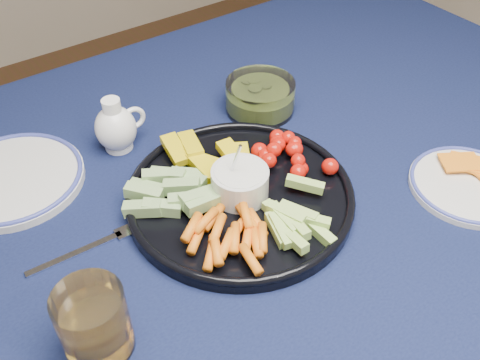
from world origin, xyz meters
TOP-DOWN VIEW (x-y plane):
  - dining_table at (0.00, 0.00)m, footprint 1.67×1.07m
  - crudite_platter at (0.01, -0.02)m, footprint 0.36×0.36m
  - creamer_pitcher at (-0.08, 0.21)m, footprint 0.09×0.07m
  - pickle_bowl at (0.19, 0.16)m, footprint 0.13×0.13m
  - cheese_plate at (0.33, -0.22)m, footprint 0.19×0.19m
  - juice_tumbler at (-0.28, -0.13)m, footprint 0.08×0.08m
  - fork_left at (-0.22, 0.02)m, footprint 0.17×0.02m
  - side_plate_extra at (-0.27, 0.23)m, footprint 0.23×0.23m

SIDE VIEW (x-z plane):
  - dining_table at x=0.00m, z-range 0.29..1.03m
  - fork_left at x=-0.22m, z-range 0.75..0.75m
  - side_plate_extra at x=-0.27m, z-range 0.75..0.77m
  - cheese_plate at x=0.33m, z-range 0.74..0.77m
  - crudite_platter at x=0.01m, z-range 0.71..0.82m
  - pickle_bowl at x=0.19m, z-range 0.74..0.80m
  - creamer_pitcher at x=-0.08m, z-range 0.74..0.84m
  - juice_tumbler at x=-0.28m, z-range 0.74..0.84m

